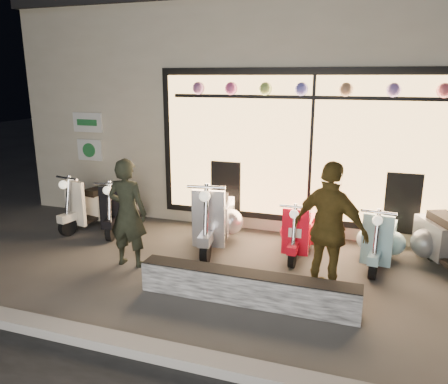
# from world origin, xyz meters

# --- Properties ---
(ground) EXTENTS (40.00, 40.00, 0.00)m
(ground) POSITION_xyz_m (0.00, 0.00, 0.00)
(ground) COLOR #383533
(ground) RESTS_ON ground
(kerb) EXTENTS (40.00, 0.25, 0.12)m
(kerb) POSITION_xyz_m (0.00, -2.00, 0.06)
(kerb) COLOR slate
(kerb) RESTS_ON ground
(shop_building) EXTENTS (10.20, 6.23, 4.20)m
(shop_building) POSITION_xyz_m (0.00, 4.98, 2.10)
(shop_building) COLOR beige
(shop_building) RESTS_ON ground
(graffiti_barrier) EXTENTS (2.74, 0.28, 0.40)m
(graffiti_barrier) POSITION_xyz_m (0.43, -0.65, 0.20)
(graffiti_barrier) COLOR black
(graffiti_barrier) RESTS_ON ground
(scooter_silver) EXTENTS (0.66, 1.59, 1.13)m
(scooter_silver) POSITION_xyz_m (-0.61, 1.12, 0.45)
(scooter_silver) COLOR black
(scooter_silver) RESTS_ON ground
(scooter_red) EXTENTS (0.40, 1.24, 0.89)m
(scooter_red) POSITION_xyz_m (0.78, 1.21, 0.36)
(scooter_red) COLOR black
(scooter_red) RESTS_ON ground
(scooter_black) EXTENTS (0.68, 1.35, 0.97)m
(scooter_black) POSITION_xyz_m (-2.55, 1.31, 0.39)
(scooter_black) COLOR black
(scooter_black) RESTS_ON ground
(scooter_cream) EXTENTS (0.65, 1.42, 1.01)m
(scooter_cream) POSITION_xyz_m (-3.05, 1.32, 0.40)
(scooter_cream) COLOR black
(scooter_cream) RESTS_ON ground
(scooter_blue) EXTENTS (0.52, 1.31, 0.93)m
(scooter_blue) POSITION_xyz_m (1.99, 1.21, 0.37)
(scooter_blue) COLOR black
(scooter_blue) RESTS_ON ground
(scooter_grey) EXTENTS (0.91, 1.54, 1.12)m
(scooter_grey) POSITION_xyz_m (2.90, 1.25, 0.45)
(scooter_grey) COLOR black
(scooter_grey) RESTS_ON ground
(man) EXTENTS (0.60, 0.41, 1.62)m
(man) POSITION_xyz_m (-1.53, -0.12, 0.81)
(man) COLOR black
(man) RESTS_ON ground
(woman) EXTENTS (1.10, 0.81, 1.74)m
(woman) POSITION_xyz_m (1.34, -0.08, 0.87)
(woman) COLOR brown
(woman) RESTS_ON ground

